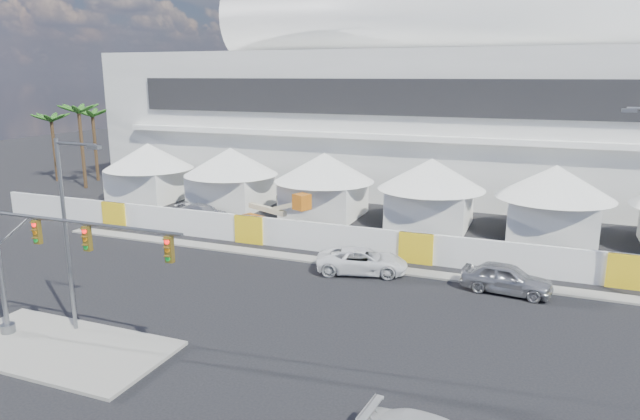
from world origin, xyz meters
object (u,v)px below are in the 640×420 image
at_px(sedan_silver, 507,278).
at_px(lot_car_c, 203,213).
at_px(traffic_mast, 37,261).
at_px(streetlight_median, 69,223).
at_px(boom_lift, 265,221).
at_px(pickup_curb, 362,261).

xyz_separation_m(sedan_silver, lot_car_c, (-24.45, 7.53, -0.16)).
distance_m(lot_car_c, traffic_mast, 22.61).
xyz_separation_m(streetlight_median, boom_lift, (0.49, 18.13, -4.23)).
height_order(lot_car_c, traffic_mast, traffic_mast).
bearing_deg(streetlight_median, pickup_curb, 52.43).
height_order(pickup_curb, streetlight_median, streetlight_median).
bearing_deg(lot_car_c, sedan_silver, -105.22).
bearing_deg(traffic_mast, streetlight_median, 73.09).
height_order(streetlight_median, boom_lift, streetlight_median).
bearing_deg(boom_lift, lot_car_c, -171.68).
bearing_deg(traffic_mast, lot_car_c, 105.04).
xyz_separation_m(pickup_curb, traffic_mast, (-10.26, -14.25, 3.13)).
relative_size(sedan_silver, boom_lift, 0.62).
bearing_deg(traffic_mast, boom_lift, 87.22).
bearing_deg(pickup_curb, sedan_silver, -105.62).
relative_size(sedan_silver, traffic_mast, 0.47).
bearing_deg(lot_car_c, pickup_curb, -112.71).
bearing_deg(streetlight_median, traffic_mast, -106.91).
bearing_deg(streetlight_median, lot_car_c, 107.31).
relative_size(pickup_curb, boom_lift, 0.70).
distance_m(sedan_silver, lot_car_c, 25.58).
xyz_separation_m(traffic_mast, streetlight_median, (0.46, 1.51, 1.37)).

